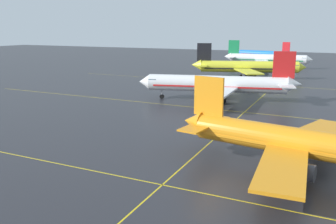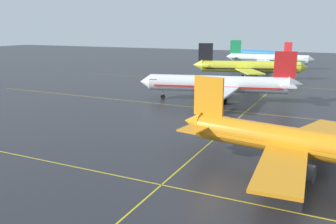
{
  "view_description": "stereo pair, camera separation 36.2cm",
  "coord_description": "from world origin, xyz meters",
  "px_view_note": "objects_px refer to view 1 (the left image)",
  "views": [
    {
      "loc": [
        17.33,
        4.29,
        18.26
      ],
      "look_at": [
        -5.75,
        53.34,
        5.42
      ],
      "focal_mm": 37.97,
      "sensor_mm": 36.0,
      "label": 1
    },
    {
      "loc": [
        17.66,
        4.45,
        18.26
      ],
      "look_at": [
        -5.75,
        53.34,
        5.42
      ],
      "focal_mm": 37.97,
      "sensor_mm": 36.0,
      "label": 2
    }
  ],
  "objects_px": {
    "airliner_far_left_stand": "(247,67)",
    "airliner_distant_taxiway": "(264,54)",
    "airliner_far_right_stand": "(266,59)",
    "airliner_second_row": "(306,144)",
    "airliner_third_row": "(218,84)"
  },
  "relations": [
    {
      "from": "airliner_third_row",
      "to": "airliner_far_left_stand",
      "type": "distance_m",
      "value": 43.98
    },
    {
      "from": "airliner_third_row",
      "to": "airliner_distant_taxiway",
      "type": "height_order",
      "value": "airliner_third_row"
    },
    {
      "from": "airliner_third_row",
      "to": "airliner_distant_taxiway",
      "type": "xyz_separation_m",
      "value": [
        -12.36,
        128.31,
        -0.77
      ]
    },
    {
      "from": "airliner_second_row",
      "to": "airliner_far_left_stand",
      "type": "distance_m",
      "value": 88.1
    },
    {
      "from": "airliner_far_left_stand",
      "to": "airliner_far_right_stand",
      "type": "distance_m",
      "value": 40.54
    },
    {
      "from": "airliner_distant_taxiway",
      "to": "airliner_third_row",
      "type": "bearing_deg",
      "value": -84.5
    },
    {
      "from": "airliner_second_row",
      "to": "airliner_distant_taxiway",
      "type": "relative_size",
      "value": 1.09
    },
    {
      "from": "airliner_far_left_stand",
      "to": "airliner_distant_taxiway",
      "type": "height_order",
      "value": "airliner_far_left_stand"
    },
    {
      "from": "airliner_far_right_stand",
      "to": "airliner_second_row",
      "type": "bearing_deg",
      "value": -77.68
    },
    {
      "from": "airliner_second_row",
      "to": "airliner_distant_taxiway",
      "type": "xyz_separation_m",
      "value": [
        -36.45,
        168.35,
        -0.31
      ]
    },
    {
      "from": "airliner_third_row",
      "to": "airliner_distant_taxiway",
      "type": "relative_size",
      "value": 1.2
    },
    {
      "from": "airliner_far_left_stand",
      "to": "airliner_distant_taxiway",
      "type": "bearing_deg",
      "value": 96.51
    },
    {
      "from": "airliner_second_row",
      "to": "airliner_third_row",
      "type": "height_order",
      "value": "airliner_third_row"
    },
    {
      "from": "airliner_second_row",
      "to": "airliner_third_row",
      "type": "relative_size",
      "value": 0.9
    },
    {
      "from": "airliner_far_left_stand",
      "to": "airliner_third_row",
      "type": "bearing_deg",
      "value": -86.44
    }
  ]
}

